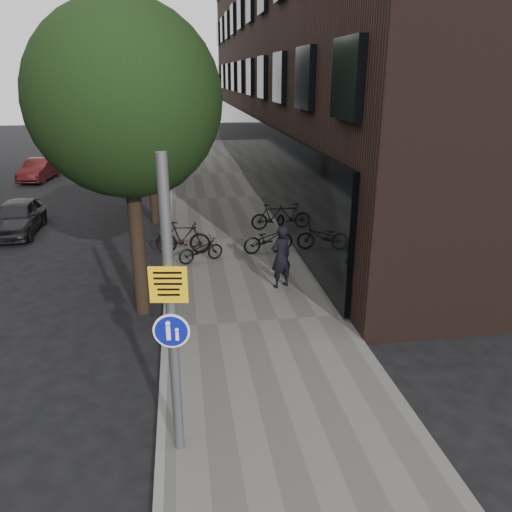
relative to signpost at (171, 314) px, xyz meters
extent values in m
plane|color=black|center=(1.69, 0.86, -2.52)|extent=(120.00, 120.00, 0.00)
cube|color=#5F5D58|center=(1.94, 10.86, -2.46)|extent=(4.50, 60.00, 0.12)
cube|color=slate|center=(-0.31, 10.86, -2.46)|extent=(0.15, 60.00, 0.13)
cube|color=black|center=(10.19, 22.86, 6.48)|extent=(12.00, 40.00, 18.00)
cylinder|color=black|center=(-0.91, 5.36, -0.92)|extent=(0.36, 0.36, 3.20)
sphere|color=black|center=(-0.91, 5.36, 2.78)|extent=(4.40, 4.40, 4.40)
sphere|color=black|center=(-0.51, 6.16, 1.78)|extent=(2.64, 2.64, 2.64)
cylinder|color=black|center=(-0.91, 13.86, -0.92)|extent=(0.36, 0.36, 3.20)
sphere|color=black|center=(-0.91, 13.86, 2.78)|extent=(5.00, 5.00, 5.00)
sphere|color=black|center=(-0.51, 14.66, 1.78)|extent=(3.00, 3.00, 3.00)
cylinder|color=black|center=(-0.91, 22.86, -0.92)|extent=(0.36, 0.36, 3.20)
sphere|color=black|center=(-0.91, 22.86, 2.78)|extent=(5.00, 5.00, 5.00)
sphere|color=black|center=(-0.51, 23.66, 1.78)|extent=(3.00, 3.00, 3.00)
cylinder|color=#595B5E|center=(0.00, 0.00, -0.02)|extent=(0.16, 0.16, 4.76)
cube|color=#E2A90B|center=(0.00, 0.00, 0.51)|extent=(0.55, 0.11, 0.55)
cylinder|color=#0C138B|center=(0.00, 0.00, -0.24)|extent=(0.48, 0.09, 0.49)
cylinder|color=white|center=(0.00, 0.00, -0.24)|extent=(0.55, 0.10, 0.55)
imported|color=black|center=(2.90, 6.20, -1.50)|extent=(0.78, 0.66, 1.81)
imported|color=black|center=(3.07, 9.18, -1.94)|extent=(1.88, 0.98, 0.94)
imported|color=black|center=(3.69, 11.83, -1.90)|extent=(1.71, 0.56, 1.01)
imported|color=black|center=(0.74, 8.59, -2.00)|extent=(1.62, 1.06, 0.81)
imported|color=black|center=(0.20, 9.48, -1.85)|extent=(1.92, 0.81, 1.12)
imported|color=black|center=(-6.13, 13.17, -1.87)|extent=(1.66, 3.91, 1.32)
imported|color=#4D1618|center=(-7.98, 24.07, -1.90)|extent=(1.84, 3.95, 1.25)
imported|color=black|center=(-6.77, 28.73, -1.87)|extent=(1.93, 4.55, 1.31)
camera|label=1|loc=(0.25, -6.71, 3.30)|focal=35.00mm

